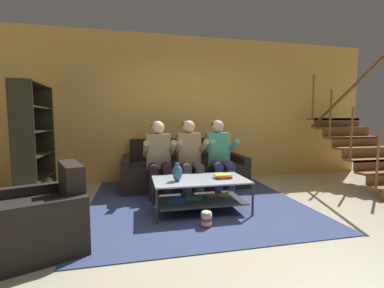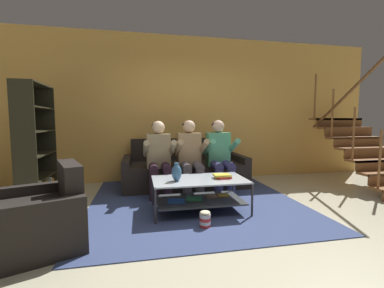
{
  "view_description": "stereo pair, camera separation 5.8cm",
  "coord_description": "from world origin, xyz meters",
  "px_view_note": "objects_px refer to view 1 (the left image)",
  "views": [
    {
      "loc": [
        -0.93,
        -2.78,
        1.21
      ],
      "look_at": [
        -0.1,
        0.96,
        0.86
      ],
      "focal_mm": 24.0,
      "sensor_mm": 36.0,
      "label": 1
    },
    {
      "loc": [
        -0.87,
        -2.79,
        1.21
      ],
      "look_at": [
        -0.1,
        0.96,
        0.86
      ],
      "focal_mm": 24.0,
      "sensor_mm": 36.0,
      "label": 2
    }
  ],
  "objects_px": {
    "person_seated_right": "(219,153)",
    "book_stack": "(223,176)",
    "person_seated_left": "(159,155)",
    "bookshelf": "(33,157)",
    "armchair": "(39,221)",
    "popcorn_tub": "(206,219)",
    "coffee_table": "(200,190)",
    "couch": "(184,170)",
    "person_seated_middle": "(190,154)",
    "vase": "(177,172)"
  },
  "relations": [
    {
      "from": "person_seated_left",
      "to": "coffee_table",
      "type": "height_order",
      "value": "person_seated_left"
    },
    {
      "from": "person_seated_right",
      "to": "book_stack",
      "type": "height_order",
      "value": "person_seated_right"
    },
    {
      "from": "person_seated_middle",
      "to": "popcorn_tub",
      "type": "xyz_separation_m",
      "value": [
        -0.1,
        -1.36,
        -0.57
      ]
    },
    {
      "from": "person_seated_right",
      "to": "popcorn_tub",
      "type": "height_order",
      "value": "person_seated_right"
    },
    {
      "from": "bookshelf",
      "to": "armchair",
      "type": "xyz_separation_m",
      "value": [
        0.61,
        -1.63,
        -0.39
      ]
    },
    {
      "from": "book_stack",
      "to": "bookshelf",
      "type": "bearing_deg",
      "value": 159.36
    },
    {
      "from": "person_seated_left",
      "to": "person_seated_middle",
      "type": "bearing_deg",
      "value": 0.11
    },
    {
      "from": "person_seated_left",
      "to": "bookshelf",
      "type": "relative_size",
      "value": 0.69
    },
    {
      "from": "coffee_table",
      "to": "person_seated_right",
      "type": "bearing_deg",
      "value": 56.47
    },
    {
      "from": "vase",
      "to": "book_stack",
      "type": "bearing_deg",
      "value": 2.75
    },
    {
      "from": "person_seated_left",
      "to": "popcorn_tub",
      "type": "relative_size",
      "value": 6.26
    },
    {
      "from": "vase",
      "to": "bookshelf",
      "type": "height_order",
      "value": "bookshelf"
    },
    {
      "from": "book_stack",
      "to": "popcorn_tub",
      "type": "height_order",
      "value": "book_stack"
    },
    {
      "from": "vase",
      "to": "armchair",
      "type": "distance_m",
      "value": 1.56
    },
    {
      "from": "coffee_table",
      "to": "popcorn_tub",
      "type": "relative_size",
      "value": 6.39
    },
    {
      "from": "couch",
      "to": "popcorn_tub",
      "type": "height_order",
      "value": "couch"
    },
    {
      "from": "coffee_table",
      "to": "armchair",
      "type": "bearing_deg",
      "value": -159.07
    },
    {
      "from": "book_stack",
      "to": "bookshelf",
      "type": "relative_size",
      "value": 0.13
    },
    {
      "from": "couch",
      "to": "person_seated_right",
      "type": "bearing_deg",
      "value": -48.73
    },
    {
      "from": "vase",
      "to": "couch",
      "type": "bearing_deg",
      "value": 76.5
    },
    {
      "from": "couch",
      "to": "coffee_table",
      "type": "xyz_separation_m",
      "value": [
        -0.04,
        -1.41,
        0.01
      ]
    },
    {
      "from": "person_seated_left",
      "to": "bookshelf",
      "type": "distance_m",
      "value": 1.87
    },
    {
      "from": "popcorn_tub",
      "to": "person_seated_right",
      "type": "bearing_deg",
      "value": 66.04
    },
    {
      "from": "vase",
      "to": "person_seated_left",
      "type": "bearing_deg",
      "value": 99.97
    },
    {
      "from": "couch",
      "to": "book_stack",
      "type": "distance_m",
      "value": 1.47
    },
    {
      "from": "person_seated_left",
      "to": "person_seated_right",
      "type": "xyz_separation_m",
      "value": [
        1.01,
        0.0,
        0.01
      ]
    },
    {
      "from": "bookshelf",
      "to": "coffee_table",
      "type": "bearing_deg",
      "value": -22.64
    },
    {
      "from": "couch",
      "to": "armchair",
      "type": "xyz_separation_m",
      "value": [
        -1.76,
        -2.07,
        -0.01
      ]
    },
    {
      "from": "vase",
      "to": "armchair",
      "type": "xyz_separation_m",
      "value": [
        -1.41,
        -0.6,
        -0.28
      ]
    },
    {
      "from": "person_seated_left",
      "to": "couch",
      "type": "bearing_deg",
      "value": 48.78
    },
    {
      "from": "vase",
      "to": "bookshelf",
      "type": "bearing_deg",
      "value": 153.08
    },
    {
      "from": "coffee_table",
      "to": "vase",
      "type": "height_order",
      "value": "vase"
    },
    {
      "from": "person_seated_right",
      "to": "couch",
      "type": "bearing_deg",
      "value": 131.27
    },
    {
      "from": "person_seated_middle",
      "to": "vase",
      "type": "relative_size",
      "value": 5.2
    },
    {
      "from": "couch",
      "to": "popcorn_tub",
      "type": "xyz_separation_m",
      "value": [
        -0.1,
        -1.93,
        -0.19
      ]
    },
    {
      "from": "coffee_table",
      "to": "book_stack",
      "type": "distance_m",
      "value": 0.36
    },
    {
      "from": "coffee_table",
      "to": "book_stack",
      "type": "height_order",
      "value": "book_stack"
    },
    {
      "from": "bookshelf",
      "to": "popcorn_tub",
      "type": "bearing_deg",
      "value": -33.33
    },
    {
      "from": "person_seated_left",
      "to": "bookshelf",
      "type": "height_order",
      "value": "bookshelf"
    },
    {
      "from": "person_seated_right",
      "to": "book_stack",
      "type": "xyz_separation_m",
      "value": [
        -0.24,
        -0.86,
        -0.19
      ]
    },
    {
      "from": "person_seated_right",
      "to": "bookshelf",
      "type": "xyz_separation_m",
      "value": [
        -2.88,
        0.14,
        0.0
      ]
    },
    {
      "from": "coffee_table",
      "to": "book_stack",
      "type": "xyz_separation_m",
      "value": [
        0.32,
        -0.03,
        0.18
      ]
    },
    {
      "from": "person_seated_right",
      "to": "person_seated_middle",
      "type": "bearing_deg",
      "value": -179.99
    },
    {
      "from": "bookshelf",
      "to": "armchair",
      "type": "distance_m",
      "value": 1.78
    },
    {
      "from": "book_stack",
      "to": "person_seated_left",
      "type": "bearing_deg",
      "value": 132.33
    },
    {
      "from": "bookshelf",
      "to": "armchair",
      "type": "height_order",
      "value": "bookshelf"
    },
    {
      "from": "coffee_table",
      "to": "bookshelf",
      "type": "bearing_deg",
      "value": 157.36
    },
    {
      "from": "person_seated_left",
      "to": "book_stack",
      "type": "height_order",
      "value": "person_seated_left"
    },
    {
      "from": "popcorn_tub",
      "to": "bookshelf",
      "type": "bearing_deg",
      "value": 146.67
    },
    {
      "from": "person_seated_right",
      "to": "popcorn_tub",
      "type": "relative_size",
      "value": 6.32
    }
  ]
}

